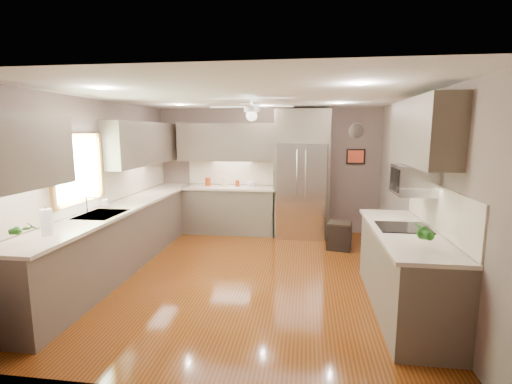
% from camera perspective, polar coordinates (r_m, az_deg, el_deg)
% --- Properties ---
extents(floor, '(5.00, 5.00, 0.00)m').
position_cam_1_polar(floor, '(5.48, -1.11, -12.50)').
color(floor, '#472409').
rests_on(floor, ground).
extents(ceiling, '(5.00, 5.00, 0.00)m').
position_cam_1_polar(ceiling, '(5.11, -1.20, 14.51)').
color(ceiling, white).
rests_on(ceiling, ground).
extents(wall_back, '(4.50, 0.00, 4.50)m').
position_cam_1_polar(wall_back, '(7.61, 1.77, 3.36)').
color(wall_back, '#6B5951').
rests_on(wall_back, ground).
extents(wall_front, '(4.50, 0.00, 4.50)m').
position_cam_1_polar(wall_front, '(2.76, -9.26, -7.31)').
color(wall_front, '#6B5951').
rests_on(wall_front, ground).
extents(wall_left, '(0.00, 5.00, 5.00)m').
position_cam_1_polar(wall_left, '(5.93, -23.17, 0.93)').
color(wall_left, '#6B5951').
rests_on(wall_left, ground).
extents(wall_right, '(0.00, 5.00, 5.00)m').
position_cam_1_polar(wall_right, '(5.30, 23.67, -0.02)').
color(wall_right, '#6B5951').
rests_on(wall_right, ground).
extents(canister_a, '(0.13, 0.13, 0.18)m').
position_cam_1_polar(canister_a, '(7.60, -7.39, 1.53)').
color(canister_a, '#952F10').
rests_on(canister_a, back_run).
extents(canister_c, '(0.14, 0.14, 0.19)m').
position_cam_1_polar(canister_c, '(7.47, -4.85, 1.52)').
color(canister_c, beige).
rests_on(canister_c, back_run).
extents(canister_d, '(0.11, 0.11, 0.13)m').
position_cam_1_polar(canister_d, '(7.48, -2.89, 1.32)').
color(canister_d, '#952F10').
rests_on(canister_d, back_run).
extents(soap_bottle, '(0.09, 0.10, 0.17)m').
position_cam_1_polar(soap_bottle, '(5.79, -22.08, -1.43)').
color(soap_bottle, white).
rests_on(soap_bottle, left_run).
extents(potted_plant_left, '(0.18, 0.15, 0.28)m').
position_cam_1_polar(potted_plant_left, '(4.33, -31.96, -4.86)').
color(potted_plant_left, '#24631C').
rests_on(potted_plant_left, left_run).
extents(potted_plant_right, '(0.19, 0.17, 0.29)m').
position_cam_1_polar(potted_plant_right, '(3.90, 24.27, -5.62)').
color(potted_plant_right, '#24631C').
rests_on(potted_plant_right, right_run).
extents(bowl, '(0.25, 0.25, 0.05)m').
position_cam_1_polar(bowl, '(7.41, -0.74, 0.97)').
color(bowl, beige).
rests_on(bowl, back_run).
extents(left_run, '(0.65, 4.70, 1.45)m').
position_cam_1_polar(left_run, '(6.06, -19.57, -6.08)').
color(left_run, brown).
rests_on(left_run, ground).
extents(back_run, '(1.85, 0.65, 1.45)m').
position_cam_1_polar(back_run, '(7.55, -3.98, -2.59)').
color(back_run, brown).
rests_on(back_run, ground).
extents(uppers, '(4.50, 4.70, 0.95)m').
position_cam_1_polar(uppers, '(5.94, -7.23, 7.64)').
color(uppers, brown).
rests_on(uppers, wall_left).
extents(window, '(0.05, 1.12, 0.92)m').
position_cam_1_polar(window, '(5.46, -25.78, 3.27)').
color(window, '#BFF2B2').
rests_on(window, wall_left).
extents(sink, '(0.50, 0.70, 0.32)m').
position_cam_1_polar(sink, '(5.40, -22.74, -3.49)').
color(sink, silver).
rests_on(sink, left_run).
extents(refrigerator, '(1.06, 0.75, 2.45)m').
position_cam_1_polar(refrigerator, '(7.24, 7.01, 2.49)').
color(refrigerator, silver).
rests_on(refrigerator, ground).
extents(right_run, '(0.70, 2.20, 1.45)m').
position_cam_1_polar(right_run, '(4.65, 21.88, -10.89)').
color(right_run, brown).
rests_on(right_run, ground).
extents(microwave, '(0.43, 0.55, 0.34)m').
position_cam_1_polar(microwave, '(4.68, 23.03, 1.74)').
color(microwave, silver).
rests_on(microwave, wall_right).
extents(ceiling_fan, '(1.18, 1.18, 0.32)m').
position_cam_1_polar(ceiling_fan, '(5.40, -0.68, 12.44)').
color(ceiling_fan, white).
rests_on(ceiling_fan, ceiling).
extents(recessed_lights, '(2.84, 3.14, 0.01)m').
position_cam_1_polar(recessed_lights, '(5.51, -0.95, 14.06)').
color(recessed_lights, white).
rests_on(recessed_lights, ceiling).
extents(wall_clock, '(0.30, 0.03, 0.30)m').
position_cam_1_polar(wall_clock, '(7.57, 15.24, 9.07)').
color(wall_clock, white).
rests_on(wall_clock, wall_back).
extents(framed_print, '(0.36, 0.03, 0.30)m').
position_cam_1_polar(framed_print, '(7.58, 15.09, 5.30)').
color(framed_print, black).
rests_on(framed_print, wall_back).
extents(stool, '(0.47, 0.47, 0.48)m').
position_cam_1_polar(stool, '(6.69, 12.69, -6.53)').
color(stool, black).
rests_on(stool, ground).
extents(paper_towel, '(0.12, 0.12, 0.31)m').
position_cam_1_polar(paper_towel, '(4.54, -29.53, -4.06)').
color(paper_towel, white).
rests_on(paper_towel, left_run).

